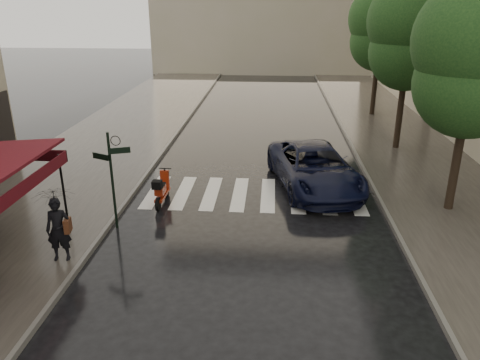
# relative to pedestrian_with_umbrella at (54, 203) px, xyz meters

# --- Properties ---
(ground) EXTENTS (120.00, 120.00, 0.00)m
(ground) POSITION_rel_pedestrian_with_umbrella_xyz_m (2.00, -0.84, -1.79)
(ground) COLOR black
(ground) RESTS_ON ground
(sidewalk_near) EXTENTS (6.00, 60.00, 0.12)m
(sidewalk_near) POSITION_rel_pedestrian_with_umbrella_xyz_m (-2.50, 11.16, -1.73)
(sidewalk_near) COLOR #38332D
(sidewalk_near) RESTS_ON ground
(sidewalk_far) EXTENTS (5.50, 60.00, 0.12)m
(sidewalk_far) POSITION_rel_pedestrian_with_umbrella_xyz_m (12.25, 11.16, -1.73)
(sidewalk_far) COLOR #38332D
(sidewalk_far) RESTS_ON ground
(curb_near) EXTENTS (0.12, 60.00, 0.16)m
(curb_near) POSITION_rel_pedestrian_with_umbrella_xyz_m (0.55, 11.16, -1.71)
(curb_near) COLOR #595651
(curb_near) RESTS_ON ground
(curb_far) EXTENTS (0.12, 60.00, 0.16)m
(curb_far) POSITION_rel_pedestrian_with_umbrella_xyz_m (9.45, 11.16, -1.71)
(curb_far) COLOR #595651
(curb_far) RESTS_ON ground
(crosswalk) EXTENTS (7.85, 3.20, 0.01)m
(crosswalk) POSITION_rel_pedestrian_with_umbrella_xyz_m (4.97, 5.16, -1.78)
(crosswalk) COLOR silver
(crosswalk) RESTS_ON ground
(signpost) EXTENTS (1.17, 0.29, 3.10)m
(signpost) POSITION_rel_pedestrian_with_umbrella_xyz_m (0.80, 2.16, 0.04)
(signpost) COLOR black
(signpost) RESTS_ON ground
(tree_near) EXTENTS (3.80, 3.80, 7.99)m
(tree_near) POSITION_rel_pedestrian_with_umbrella_xyz_m (11.60, 4.16, 3.53)
(tree_near) COLOR black
(tree_near) RESTS_ON sidewalk_far
(tree_mid) EXTENTS (3.80, 3.80, 8.34)m
(tree_mid) POSITION_rel_pedestrian_with_umbrella_xyz_m (11.50, 11.16, 3.80)
(tree_mid) COLOR black
(tree_mid) RESTS_ON sidewalk_far
(tree_far) EXTENTS (3.80, 3.80, 8.16)m
(tree_far) POSITION_rel_pedestrian_with_umbrella_xyz_m (11.70, 18.16, 3.67)
(tree_far) COLOR black
(tree_far) RESTS_ON sidewalk_far
(pedestrian_with_umbrella) EXTENTS (1.21, 1.22, 2.51)m
(pedestrian_with_umbrella) POSITION_rel_pedestrian_with_umbrella_xyz_m (0.00, 0.00, 0.00)
(pedestrian_with_umbrella) COLOR black
(pedestrian_with_umbrella) RESTS_ON sidewalk_near
(scooter) EXTENTS (0.45, 1.69, 1.11)m
(scooter) POSITION_rel_pedestrian_with_umbrella_xyz_m (1.80, 4.08, -1.27)
(scooter) COLOR black
(scooter) RESTS_ON ground
(parked_car) EXTENTS (3.80, 6.18, 1.60)m
(parked_car) POSITION_rel_pedestrian_with_umbrella_xyz_m (7.21, 6.02, -0.99)
(parked_car) COLOR black
(parked_car) RESTS_ON ground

